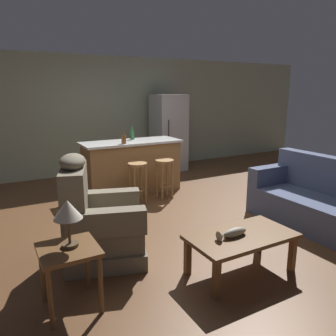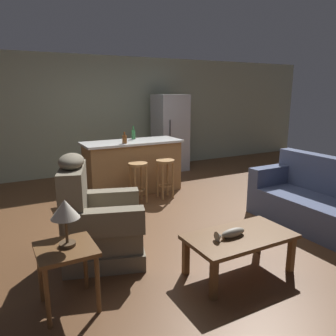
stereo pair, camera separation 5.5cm
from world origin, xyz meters
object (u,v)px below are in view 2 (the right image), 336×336
(coffee_table, at_px, (240,240))
(end_table, at_px, (67,258))
(couch, at_px, (322,204))
(bar_stool_left, at_px, (138,175))
(refrigerator, at_px, (170,133))
(bottle_short_amber, at_px, (133,134))
(kitchen_island, at_px, (133,166))
(recliner_near_lamp, at_px, (96,222))
(fish_figurine, at_px, (230,234))
(bottle_tall_green, at_px, (125,139))
(table_lamp, at_px, (65,211))
(bar_stool_right, at_px, (165,172))

(coffee_table, relative_size, end_table, 1.96)
(couch, height_order, bar_stool_left, couch)
(refrigerator, bearing_deg, bottle_short_amber, -143.45)
(kitchen_island, distance_m, bar_stool_left, 0.65)
(recliner_near_lamp, bearing_deg, refrigerator, 68.19)
(fish_figurine, distance_m, bottle_short_amber, 3.44)
(couch, relative_size, bottle_tall_green, 9.53)
(table_lamp, height_order, bottle_short_amber, bottle_short_amber)
(couch, bearing_deg, kitchen_island, -59.98)
(couch, distance_m, recliner_near_lamp, 3.02)
(fish_figurine, distance_m, refrigerator, 4.70)
(end_table, xyz_separation_m, bar_stool_right, (2.14, 2.25, 0.01))
(kitchen_island, bearing_deg, fish_figurine, -94.72)
(bottle_tall_green, bearing_deg, refrigerator, 39.98)
(end_table, bearing_deg, fish_figurine, -10.21)
(recliner_near_lamp, height_order, refrigerator, refrigerator)
(coffee_table, xyz_separation_m, kitchen_island, (0.14, 3.15, 0.11))
(bar_stool_left, height_order, bottle_tall_green, bottle_tall_green)
(bar_stool_right, xyz_separation_m, refrigerator, (1.10, 1.83, 0.41))
(refrigerator, xyz_separation_m, bottle_tall_green, (-1.67, -1.40, 0.15))
(end_table, height_order, bar_stool_left, bar_stool_left)
(recliner_near_lamp, bearing_deg, coffee_table, -22.48)
(bar_stool_right, bearing_deg, end_table, -133.50)
(coffee_table, height_order, table_lamp, table_lamp)
(recliner_near_lamp, distance_m, bottle_short_amber, 2.83)
(coffee_table, height_order, kitchen_island, kitchen_island)
(bottle_short_amber, bearing_deg, table_lamp, -121.52)
(kitchen_island, xyz_separation_m, bottle_tall_green, (-0.22, -0.20, 0.55))
(kitchen_island, distance_m, refrigerator, 1.92)
(fish_figurine, distance_m, recliner_near_lamp, 1.46)
(recliner_near_lamp, relative_size, bottle_short_amber, 4.82)
(table_lamp, bearing_deg, bottle_short_amber, 58.48)
(coffee_table, distance_m, table_lamp, 1.73)
(bottle_short_amber, bearing_deg, couch, -63.11)
(table_lamp, distance_m, bar_stool_left, 2.78)
(coffee_table, bearing_deg, refrigerator, 70.01)
(couch, distance_m, bar_stool_right, 2.51)
(coffee_table, bearing_deg, bottle_tall_green, 91.62)
(coffee_table, xyz_separation_m, bar_stool_left, (-0.03, 2.52, 0.11))
(end_table, bearing_deg, kitchen_island, 58.17)
(couch, relative_size, table_lamp, 4.65)
(bottle_tall_green, bearing_deg, recliner_near_lamp, -119.48)
(coffee_table, xyz_separation_m, recliner_near_lamp, (-1.19, 1.00, 0.06))
(coffee_table, relative_size, fish_figurine, 3.24)
(coffee_table, distance_m, recliner_near_lamp, 1.56)
(coffee_table, distance_m, refrigerator, 4.66)
(couch, xyz_separation_m, kitchen_island, (-1.63, 2.78, 0.14))
(end_table, relative_size, refrigerator, 0.32)
(bar_stool_right, xyz_separation_m, bottle_tall_green, (-0.57, 0.43, 0.55))
(bar_stool_left, bearing_deg, end_table, -125.86)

